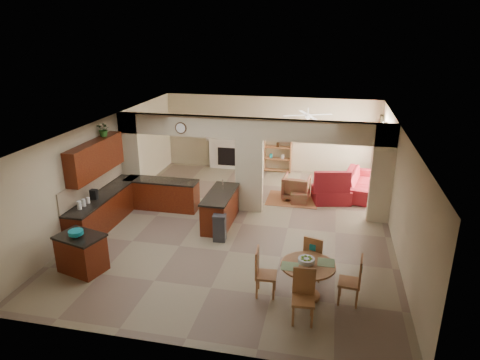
% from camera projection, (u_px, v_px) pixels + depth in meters
% --- Properties ---
extents(floor, '(10.00, 10.00, 0.00)m').
position_uv_depth(floor, '(242.00, 224.00, 11.98)').
color(floor, '#7E7057').
rests_on(floor, ground).
extents(ceiling, '(10.00, 10.00, 0.00)m').
position_uv_depth(ceiling, '(242.00, 126.00, 11.03)').
color(ceiling, white).
rests_on(ceiling, wall_back).
extents(wall_back, '(8.00, 0.00, 8.00)m').
position_uv_depth(wall_back, '(270.00, 134.00, 16.10)').
color(wall_back, tan).
rests_on(wall_back, floor).
extents(wall_front, '(8.00, 0.00, 8.00)m').
position_uv_depth(wall_front, '(179.00, 276.00, 6.90)').
color(wall_front, tan).
rests_on(wall_front, floor).
extents(wall_left, '(0.00, 10.00, 10.00)m').
position_uv_depth(wall_left, '(107.00, 167.00, 12.30)').
color(wall_left, tan).
rests_on(wall_left, floor).
extents(wall_right, '(0.00, 10.00, 10.00)m').
position_uv_depth(wall_right, '(398.00, 188.00, 10.71)').
color(wall_right, tan).
rests_on(wall_right, floor).
extents(partition_left_pier, '(0.60, 0.25, 2.80)m').
position_uv_depth(partition_left_pier, '(132.00, 158.00, 13.16)').
color(partition_left_pier, tan).
rests_on(partition_left_pier, floor).
extents(partition_center_pier, '(0.80, 0.25, 2.20)m').
position_uv_depth(partition_center_pier, '(249.00, 175.00, 12.52)').
color(partition_center_pier, tan).
rests_on(partition_center_pier, floor).
extents(partition_right_pier, '(0.60, 0.25, 2.80)m').
position_uv_depth(partition_right_pier, '(382.00, 174.00, 11.69)').
color(partition_right_pier, tan).
rests_on(partition_right_pier, floor).
extents(partition_header, '(8.00, 0.25, 0.60)m').
position_uv_depth(partition_header, '(250.00, 128.00, 12.05)').
color(partition_header, tan).
rests_on(partition_header, partition_center_pier).
extents(kitchen_counter, '(2.52, 3.29, 1.48)m').
position_uv_depth(kitchen_counter, '(129.00, 202.00, 12.24)').
color(kitchen_counter, '#3D0907').
rests_on(kitchen_counter, floor).
extents(upper_cabinets, '(0.35, 2.40, 0.90)m').
position_uv_depth(upper_cabinets, '(96.00, 158.00, 11.35)').
color(upper_cabinets, '#3D0907').
rests_on(upper_cabinets, wall_left).
extents(peninsula, '(0.70, 1.85, 0.91)m').
position_uv_depth(peninsula, '(220.00, 209.00, 11.84)').
color(peninsula, '#3D0907').
rests_on(peninsula, floor).
extents(wall_clock, '(0.34, 0.03, 0.34)m').
position_uv_depth(wall_clock, '(181.00, 128.00, 12.33)').
color(wall_clock, '#452B17').
rests_on(wall_clock, partition_header).
extents(rug, '(1.60, 1.30, 0.01)m').
position_uv_depth(rug, '(292.00, 199.00, 13.67)').
color(rug, '#975B37').
rests_on(rug, floor).
extents(fireplace, '(1.60, 0.35, 1.20)m').
position_uv_depth(fireplace, '(228.00, 153.00, 16.53)').
color(fireplace, beige).
rests_on(fireplace, floor).
extents(shelving_unit, '(1.00, 0.32, 1.80)m').
position_uv_depth(shelving_unit, '(278.00, 149.00, 16.04)').
color(shelving_unit, brown).
rests_on(shelving_unit, floor).
extents(window_a, '(0.02, 0.90, 1.90)m').
position_uv_depth(window_a, '(386.00, 168.00, 12.90)').
color(window_a, white).
rests_on(window_a, wall_right).
extents(window_b, '(0.02, 0.90, 1.90)m').
position_uv_depth(window_b, '(381.00, 152.00, 14.46)').
color(window_b, white).
rests_on(window_b, wall_right).
extents(glazed_door, '(0.02, 0.70, 2.10)m').
position_uv_depth(glazed_door, '(383.00, 164.00, 13.73)').
color(glazed_door, white).
rests_on(glazed_door, wall_right).
extents(drape_a_left, '(0.10, 0.28, 2.30)m').
position_uv_depth(drape_a_left, '(387.00, 174.00, 12.35)').
color(drape_a_left, '#391B16').
rests_on(drape_a_left, wall_right).
extents(drape_a_right, '(0.10, 0.28, 2.30)m').
position_uv_depth(drape_a_right, '(383.00, 162.00, 13.46)').
color(drape_a_right, '#391B16').
rests_on(drape_a_right, wall_right).
extents(drape_b_left, '(0.10, 0.28, 2.30)m').
position_uv_depth(drape_b_left, '(382.00, 157.00, 13.92)').
color(drape_b_left, '#391B16').
rests_on(drape_b_left, wall_right).
extents(drape_b_right, '(0.10, 0.28, 2.30)m').
position_uv_depth(drape_b_right, '(378.00, 148.00, 15.02)').
color(drape_b_right, '#391B16').
rests_on(drape_b_right, wall_right).
extents(ceiling_fan, '(1.00, 1.00, 0.10)m').
position_uv_depth(ceiling_fan, '(308.00, 115.00, 13.58)').
color(ceiling_fan, white).
rests_on(ceiling_fan, ceiling).
extents(kitchen_island, '(1.16, 0.96, 0.87)m').
position_uv_depth(kitchen_island, '(82.00, 253.00, 9.54)').
color(kitchen_island, '#3D0907').
rests_on(kitchen_island, floor).
extents(teal_bowl, '(0.32, 0.32, 0.15)m').
position_uv_depth(teal_bowl, '(76.00, 234.00, 9.31)').
color(teal_bowl, teal).
rests_on(teal_bowl, kitchen_island).
extents(trash_can, '(0.33, 0.29, 0.66)m').
position_uv_depth(trash_can, '(220.00, 229.00, 10.93)').
color(trash_can, '#2C2C2E').
rests_on(trash_can, floor).
extents(dining_table, '(1.10, 1.10, 0.75)m').
position_uv_depth(dining_table, '(307.00, 275.00, 8.57)').
color(dining_table, brown).
rests_on(dining_table, floor).
extents(fruit_bowl, '(0.33, 0.33, 0.18)m').
position_uv_depth(fruit_bowl, '(306.00, 261.00, 8.44)').
color(fruit_bowl, '#6DA824').
rests_on(fruit_bowl, dining_table).
extents(sofa, '(2.55, 1.36, 0.71)m').
position_uv_depth(sofa, '(360.00, 183.00, 14.11)').
color(sofa, maroon).
rests_on(sofa, floor).
extents(chaise, '(1.28, 1.13, 0.44)m').
position_uv_depth(chaise, '(331.00, 195.00, 13.45)').
color(chaise, maroon).
rests_on(chaise, floor).
extents(armchair, '(0.89, 0.91, 0.77)m').
position_uv_depth(armchair, '(296.00, 187.00, 13.64)').
color(armchair, maroon).
rests_on(armchair, floor).
extents(ottoman, '(0.53, 0.53, 0.35)m').
position_uv_depth(ottoman, '(299.00, 198.00, 13.35)').
color(ottoman, maroon).
rests_on(ottoman, floor).
extents(plant, '(0.42, 0.39, 0.40)m').
position_uv_depth(plant, '(104.00, 129.00, 11.65)').
color(plant, '#154C14').
rests_on(plant, upper_cabinets).
extents(chair_north, '(0.53, 0.53, 1.02)m').
position_uv_depth(chair_north, '(314.00, 256.00, 9.19)').
color(chair_north, brown).
rests_on(chair_north, floor).
extents(chair_east, '(0.46, 0.46, 1.02)m').
position_uv_depth(chair_east, '(354.00, 279.00, 8.36)').
color(chair_east, brown).
rests_on(chair_east, floor).
extents(chair_south, '(0.45, 0.45, 1.02)m').
position_uv_depth(chair_south, '(304.00, 293.00, 7.91)').
color(chair_south, brown).
rests_on(chair_south, floor).
extents(chair_west, '(0.45, 0.44, 1.02)m').
position_uv_depth(chair_west, '(262.00, 270.00, 8.65)').
color(chair_west, brown).
rests_on(chair_west, floor).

